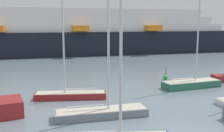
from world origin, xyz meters
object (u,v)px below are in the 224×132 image
at_px(sailboat_0, 70,93).
at_px(channel_buoy_0, 166,77).
at_px(cruise_ship, 39,34).
at_px(sailboat_2, 192,82).
at_px(sailboat_1, 102,111).

height_order(sailboat_0, channel_buoy_0, sailboat_0).
height_order(channel_buoy_0, cruise_ship, cruise_ship).
height_order(sailboat_0, cruise_ship, cruise_ship).
distance_m(sailboat_0, sailboat_2, 14.10).
bearing_deg(sailboat_1, sailboat_0, 108.20).
xyz_separation_m(sailboat_0, cruise_ship, (-0.58, 39.34, 4.36)).
bearing_deg(cruise_ship, sailboat_0, -85.99).
xyz_separation_m(sailboat_2, channel_buoy_0, (-0.60, 4.90, -0.29)).
bearing_deg(sailboat_2, channel_buoy_0, 95.26).
bearing_deg(sailboat_1, channel_buoy_0, 47.05).
relative_size(sailboat_2, channel_buoy_0, 7.76).
distance_m(sailboat_2, channel_buoy_0, 4.95).
distance_m(sailboat_0, channel_buoy_0, 14.40).
height_order(sailboat_2, cruise_ship, cruise_ship).
distance_m(sailboat_1, sailboat_2, 14.05).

